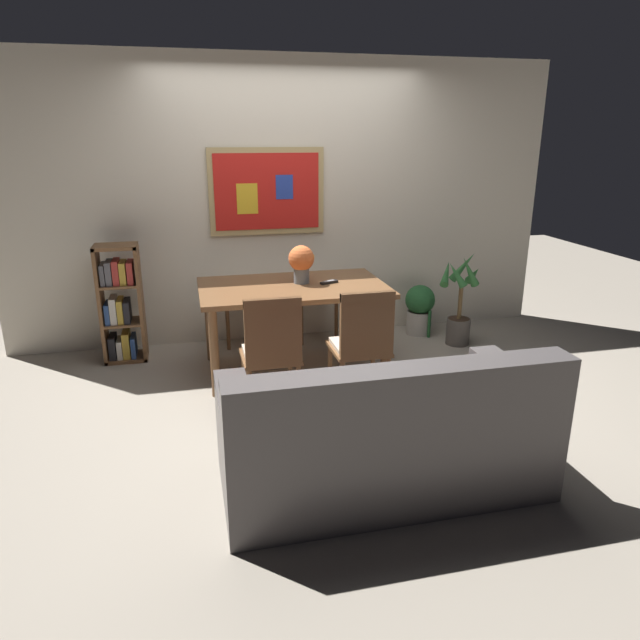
{
  "coord_description": "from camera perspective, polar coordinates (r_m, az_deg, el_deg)",
  "views": [
    {
      "loc": [
        -0.94,
        -4.03,
        1.93
      ],
      "look_at": [
        -0.05,
        -0.22,
        0.65
      ],
      "focal_mm": 32.23,
      "sensor_mm": 36.0,
      "label": 1
    }
  ],
  "objects": [
    {
      "name": "ground_plane",
      "position": [
        4.57,
        -0.08,
        -6.89
      ],
      "size": [
        12.0,
        12.0,
        0.0
      ],
      "primitive_type": "plane",
      "color": "gray"
    },
    {
      "name": "wall_back_with_painting",
      "position": [
        5.53,
        -3.46,
        11.55
      ],
      "size": [
        5.2,
        0.14,
        2.6
      ],
      "color": "beige",
      "rests_on": "ground_plane"
    },
    {
      "name": "dining_table",
      "position": [
        4.74,
        -2.7,
        2.39
      ],
      "size": [
        1.52,
        0.93,
        0.74
      ],
      "color": "brown",
      "rests_on": "ground_plane"
    },
    {
      "name": "dining_chair_far_left",
      "position": [
        5.53,
        -7.74,
        3.35
      ],
      "size": [
        0.4,
        0.41,
        0.91
      ],
      "color": "brown",
      "rests_on": "ground_plane"
    },
    {
      "name": "dining_chair_far_right",
      "position": [
        5.59,
        -0.69,
        3.69
      ],
      "size": [
        0.4,
        0.41,
        0.91
      ],
      "color": "brown",
      "rests_on": "ground_plane"
    },
    {
      "name": "dining_chair_near_right",
      "position": [
        4.07,
        4.22,
        -1.95
      ],
      "size": [
        0.4,
        0.41,
        0.91
      ],
      "color": "brown",
      "rests_on": "ground_plane"
    },
    {
      "name": "dining_chair_near_left",
      "position": [
        3.93,
        -4.83,
        -2.69
      ],
      "size": [
        0.4,
        0.41,
        0.91
      ],
      "color": "brown",
      "rests_on": "ground_plane"
    },
    {
      "name": "leather_couch",
      "position": [
        3.27,
        6.4,
        -11.65
      ],
      "size": [
        1.8,
        0.84,
        0.84
      ],
      "color": "#514C4C",
      "rests_on": "ground_plane"
    },
    {
      "name": "bookshelf",
      "position": [
        5.29,
        -19.21,
        1.34
      ],
      "size": [
        0.36,
        0.28,
        1.03
      ],
      "color": "brown",
      "rests_on": "ground_plane"
    },
    {
      "name": "potted_ivy",
      "position": [
        5.8,
        9.87,
        1.17
      ],
      "size": [
        0.29,
        0.3,
        0.54
      ],
      "color": "#B2ADA3",
      "rests_on": "ground_plane"
    },
    {
      "name": "potted_palm",
      "position": [
        5.56,
        13.68,
        1.27
      ],
      "size": [
        0.42,
        0.39,
        0.89
      ],
      "color": "#4C4742",
      "rests_on": "ground_plane"
    },
    {
      "name": "flower_vase",
      "position": [
        4.75,
        -1.86,
        5.86
      ],
      "size": [
        0.22,
        0.22,
        0.31
      ],
      "color": "slate",
      "rests_on": "dining_table"
    },
    {
      "name": "tv_remote",
      "position": [
        4.76,
        0.91,
        3.78
      ],
      "size": [
        0.16,
        0.1,
        0.02
      ],
      "color": "black",
      "rests_on": "dining_table"
    }
  ]
}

